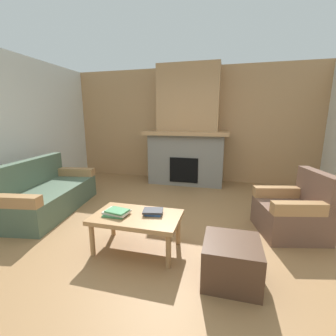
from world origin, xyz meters
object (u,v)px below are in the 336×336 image
armchair (293,212)px  coffee_table (137,219)px  ottoman (231,261)px  fireplace (187,134)px  couch (46,194)px

armchair → coffee_table: armchair is taller
coffee_table → ottoman: size_ratio=1.92×
fireplace → ottoman: bearing=-73.1°
armchair → couch: bearing=-177.2°
couch → armchair: size_ratio=2.10×
armchair → coffee_table: (-1.87, -0.89, 0.08)m
couch → ottoman: 3.12m
coffee_table → couch: bearing=159.7°
coffee_table → ottoman: coffee_table is taller
fireplace → armchair: size_ratio=2.97×
fireplace → couch: 3.17m
coffee_table → ottoman: bearing=-14.2°
couch → coffee_table: (1.90, -0.70, 0.09)m
couch → armchair: (3.77, 0.18, 0.01)m
couch → ottoman: size_ratio=3.67×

